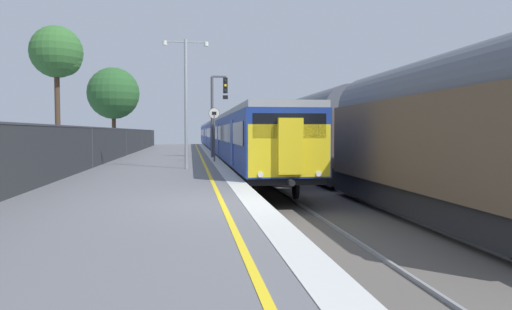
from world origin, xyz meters
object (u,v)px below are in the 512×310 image
Objects in this scene: freight_train_adjacent_track at (358,133)px; signal_gantry at (216,107)px; background_tree_left at (58,54)px; background_tree_centre at (113,95)px; platform_lamp_mid at (186,93)px; commuter_train_at_platform at (223,136)px; speed_limit_sign at (214,128)px.

freight_train_adjacent_track is 12.44m from signal_gantry.
freight_train_adjacent_track is 3.48× the size of background_tree_left.
signal_gantry is 15.95m from background_tree_centre.
background_tree_centre is (0.62, 15.49, -1.11)m from background_tree_left.
platform_lamp_mid is at bearing -45.47° from background_tree_left.
freight_train_adjacent_track is 7.71m from platform_lamp_mid.
commuter_train_at_platform is 21.91× the size of speed_limit_sign.
speed_limit_sign is 5.30m from platform_lamp_mid.
background_tree_left is at bearing 148.42° from freight_train_adjacent_track.
freight_train_adjacent_track is 4.68× the size of platform_lamp_mid.
platform_lamp_mid is at bearing -101.07° from signal_gantry.
background_tree_left reaches higher than freight_train_adjacent_track.
background_tree_left is (-14.58, 8.96, 4.46)m from freight_train_adjacent_track.
commuter_train_at_platform is 27.42m from freight_train_adjacent_track.
background_tree_centre is at bearing -164.96° from commuter_train_at_platform.
signal_gantry is at bearing 12.87° from background_tree_left.
background_tree_left is 1.04× the size of background_tree_centre.
background_tree_centre is (-8.11, 17.99, 3.08)m from speed_limit_sign.
background_tree_centre reaches higher than platform_lamp_mid.
background_tree_left is (-7.25, 7.37, 2.70)m from platform_lamp_mid.
platform_lamp_mid reaches higher than commuter_train_at_platform.
background_tree_centre reaches higher than commuter_train_at_platform.
commuter_train_at_platform is 12.36× the size of signal_gantry.
commuter_train_at_platform is at bearing 84.74° from signal_gantry.
commuter_train_at_platform is 10.95m from background_tree_centre.
signal_gantry reaches higher than commuter_train_at_platform.
freight_train_adjacent_track is at bearing -47.85° from speed_limit_sign.
platform_lamp_mid is 0.77× the size of background_tree_centre.
background_tree_centre is at bearing 106.17° from platform_lamp_mid.
commuter_train_at_platform is 2.42× the size of freight_train_adjacent_track.
speed_limit_sign reaches higher than commuter_train_at_platform.
commuter_train_at_platform is at bearing 59.79° from background_tree_left.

